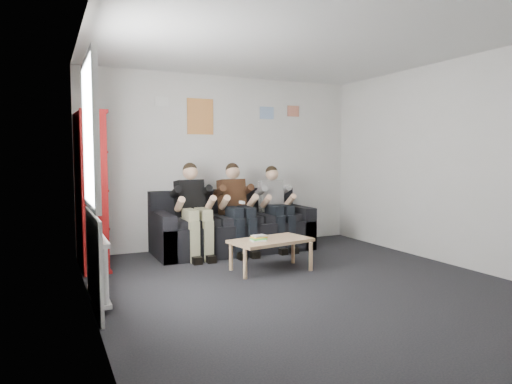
# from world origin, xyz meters

# --- Properties ---
(room_shell) EXTENTS (5.00, 5.00, 5.00)m
(room_shell) POSITION_xyz_m (0.00, 0.00, 1.35)
(room_shell) COLOR black
(room_shell) RESTS_ON ground
(sofa) EXTENTS (2.37, 0.97, 0.91)m
(sofa) POSITION_xyz_m (-0.05, 2.05, 0.33)
(sofa) COLOR black
(sofa) RESTS_ON ground
(bookshelf) EXTENTS (0.30, 0.90, 2.00)m
(bookshelf) POSITION_xyz_m (-2.07, 1.81, 1.00)
(bookshelf) COLOR maroon
(bookshelf) RESTS_ON ground
(coffee_table) EXTENTS (1.00, 0.55, 0.40)m
(coffee_table) POSITION_xyz_m (-0.07, 0.71, 0.35)
(coffee_table) COLOR tan
(coffee_table) RESTS_ON ground
(game_cases) EXTENTS (0.23, 0.21, 0.06)m
(game_cases) POSITION_xyz_m (-0.24, 0.70, 0.43)
(game_cases) COLOR silver
(game_cases) RESTS_ON coffee_table
(person_left) EXTENTS (0.39, 0.84, 1.35)m
(person_left) POSITION_xyz_m (-0.71, 1.84, 0.68)
(person_left) COLOR black
(person_left) RESTS_ON sofa
(person_middle) EXTENTS (0.39, 0.83, 1.34)m
(person_middle) POSITION_xyz_m (-0.05, 1.85, 0.68)
(person_middle) COLOR #4C2919
(person_middle) RESTS_ON sofa
(person_right) EXTENTS (0.36, 0.78, 1.29)m
(person_right) POSITION_xyz_m (0.61, 1.85, 0.66)
(person_right) COLOR white
(person_right) RESTS_ON sofa
(radiator) EXTENTS (0.10, 0.64, 0.60)m
(radiator) POSITION_xyz_m (-2.15, 0.20, 0.35)
(radiator) COLOR white
(radiator) RESTS_ON ground
(window) EXTENTS (0.05, 1.30, 2.36)m
(window) POSITION_xyz_m (-2.22, 0.20, 1.03)
(window) COLOR white
(window) RESTS_ON room_shell
(poster_large) EXTENTS (0.42, 0.01, 0.55)m
(poster_large) POSITION_xyz_m (-0.40, 2.49, 2.05)
(poster_large) COLOR #E7C651
(poster_large) RESTS_ON room_shell
(poster_blue) EXTENTS (0.25, 0.01, 0.20)m
(poster_blue) POSITION_xyz_m (0.75, 2.49, 2.15)
(poster_blue) COLOR #3E82D3
(poster_blue) RESTS_ON room_shell
(poster_pink) EXTENTS (0.22, 0.01, 0.18)m
(poster_pink) POSITION_xyz_m (1.25, 2.49, 2.20)
(poster_pink) COLOR #B93976
(poster_pink) RESTS_ON room_shell
(poster_sign) EXTENTS (0.20, 0.01, 0.14)m
(poster_sign) POSITION_xyz_m (-1.00, 2.49, 2.25)
(poster_sign) COLOR white
(poster_sign) RESTS_ON room_shell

